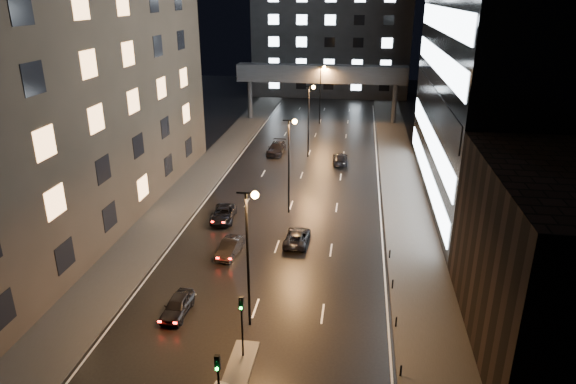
# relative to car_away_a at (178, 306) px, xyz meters

# --- Properties ---
(ground) EXTENTS (160.00, 160.00, 0.00)m
(ground) POSITION_rel_car_away_a_xyz_m (5.47, 31.44, -0.68)
(ground) COLOR black
(ground) RESTS_ON ground
(sidewalk_left) EXTENTS (5.00, 110.00, 0.15)m
(sidewalk_left) POSITION_rel_car_away_a_xyz_m (-7.03, 26.44, -0.61)
(sidewalk_left) COLOR #383533
(sidewalk_left) RESTS_ON ground
(sidewalk_right) EXTENTS (5.00, 110.00, 0.15)m
(sidewalk_right) POSITION_rel_car_away_a_xyz_m (17.97, 26.44, -0.61)
(sidewalk_right) COLOR #383533
(sidewalk_right) RESTS_ON ground
(building_left) EXTENTS (15.00, 48.00, 40.00)m
(building_left) POSITION_rel_car_away_a_xyz_m (-17.03, 15.44, 19.32)
(building_left) COLOR #2D2319
(building_left) RESTS_ON ground
(building_right_low) EXTENTS (10.00, 18.00, 12.00)m
(building_right_low) POSITION_rel_car_away_a_xyz_m (25.47, 0.44, 5.32)
(building_right_low) COLOR black
(building_right_low) RESTS_ON ground
(building_far) EXTENTS (34.00, 14.00, 25.00)m
(building_far) POSITION_rel_car_away_a_xyz_m (5.47, 89.44, 11.82)
(building_far) COLOR #333335
(building_far) RESTS_ON ground
(skybridge) EXTENTS (30.00, 3.00, 10.00)m
(skybridge) POSITION_rel_car_away_a_xyz_m (5.47, 61.44, 7.66)
(skybridge) COLOR #333335
(skybridge) RESTS_ON ground
(median_island) EXTENTS (1.60, 8.00, 0.15)m
(median_island) POSITION_rel_car_away_a_xyz_m (5.77, -6.56, -0.61)
(median_island) COLOR #383533
(median_island) RESTS_ON ground
(traffic_signal_near) EXTENTS (0.28, 0.34, 4.40)m
(traffic_signal_near) POSITION_rel_car_away_a_xyz_m (5.77, -4.07, 2.41)
(traffic_signal_near) COLOR black
(traffic_signal_near) RESTS_ON median_island
(traffic_signal_far) EXTENTS (0.28, 0.34, 4.40)m
(traffic_signal_far) POSITION_rel_car_away_a_xyz_m (5.77, -9.57, 2.41)
(traffic_signal_far) COLOR black
(traffic_signal_far) RESTS_ON median_island
(bollard_row) EXTENTS (0.12, 25.12, 0.90)m
(bollard_row) POSITION_rel_car_away_a_xyz_m (15.67, -2.06, -0.23)
(bollard_row) COLOR black
(bollard_row) RESTS_ON ground
(streetlight_near) EXTENTS (1.45, 0.50, 10.15)m
(streetlight_near) POSITION_rel_car_away_a_xyz_m (5.63, -0.56, 5.82)
(streetlight_near) COLOR black
(streetlight_near) RESTS_ON ground
(streetlight_mid_a) EXTENTS (1.45, 0.50, 10.15)m
(streetlight_mid_a) POSITION_rel_car_away_a_xyz_m (5.63, 19.44, 5.82)
(streetlight_mid_a) COLOR black
(streetlight_mid_a) RESTS_ON ground
(streetlight_mid_b) EXTENTS (1.45, 0.50, 10.15)m
(streetlight_mid_b) POSITION_rel_car_away_a_xyz_m (5.63, 39.44, 5.82)
(streetlight_mid_b) COLOR black
(streetlight_mid_b) RESTS_ON ground
(streetlight_far) EXTENTS (1.45, 0.50, 10.15)m
(streetlight_far) POSITION_rel_car_away_a_xyz_m (5.63, 59.44, 5.82)
(streetlight_far) COLOR black
(streetlight_far) RESTS_ON ground
(car_away_a) EXTENTS (1.71, 4.04, 1.36)m
(car_away_a) POSITION_rel_car_away_a_xyz_m (0.00, 0.00, 0.00)
(car_away_a) COLOR black
(car_away_a) RESTS_ON ground
(car_away_b) EXTENTS (1.92, 4.35, 1.39)m
(car_away_b) POSITION_rel_car_away_a_xyz_m (1.55, 9.40, 0.01)
(car_away_b) COLOR black
(car_away_b) RESTS_ON ground
(car_away_c) EXTENTS (2.63, 5.02, 1.35)m
(car_away_c) POSITION_rel_car_away_a_xyz_m (-0.92, 16.53, -0.01)
(car_away_c) COLOR black
(car_away_c) RESTS_ON ground
(car_away_d) EXTENTS (2.39, 5.51, 1.58)m
(car_away_d) POSITION_rel_car_away_a_xyz_m (0.76, 40.45, 0.11)
(car_away_d) COLOR black
(car_away_d) RESTS_ON ground
(car_toward_a) EXTENTS (2.27, 4.67, 1.28)m
(car_toward_a) POSITION_rel_car_away_a_xyz_m (7.23, 12.45, -0.04)
(car_toward_a) COLOR black
(car_toward_a) RESTS_ON ground
(car_toward_b) EXTENTS (2.20, 5.00, 1.43)m
(car_toward_b) POSITION_rel_car_away_a_xyz_m (10.13, 37.07, 0.03)
(car_toward_b) COLOR black
(car_toward_b) RESTS_ON ground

